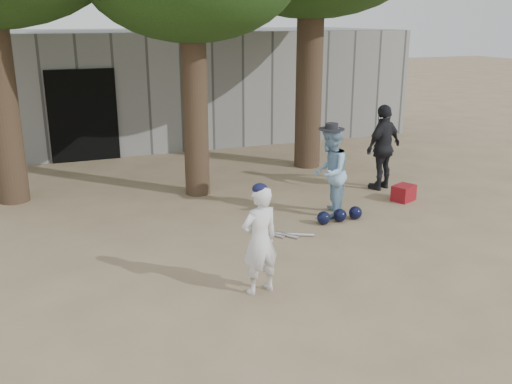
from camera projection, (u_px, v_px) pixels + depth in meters
name	position (u px, v px, depth m)	size (l,w,h in m)	color
ground	(241.00, 288.00, 7.42)	(70.00, 70.00, 0.00)	#937C5E
boy_player	(260.00, 240.00, 7.11)	(0.51, 0.34, 1.41)	white
spectator_blue	(330.00, 173.00, 9.86)	(0.77, 0.60, 1.59)	#86AFCF
spectator_dark	(383.00, 147.00, 11.44)	(1.01, 0.42, 1.72)	black
red_bag	(404.00, 193.00, 10.89)	(0.42, 0.32, 0.30)	maroon
back_building	(117.00, 85.00, 16.18)	(16.00, 5.24, 3.00)	gray
helmet_row	(340.00, 215.00, 9.78)	(0.87, 0.27, 0.23)	black
bat_pile	(279.00, 233.00, 9.21)	(0.91, 0.75, 0.06)	silver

